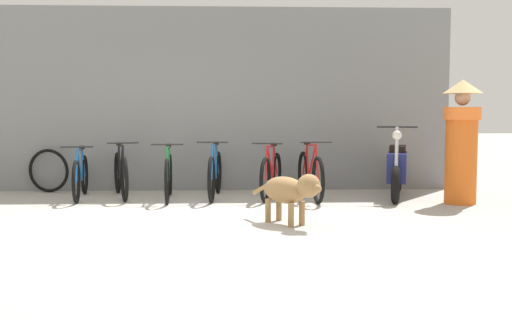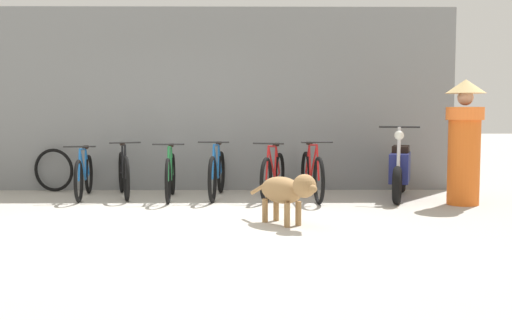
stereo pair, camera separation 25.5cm
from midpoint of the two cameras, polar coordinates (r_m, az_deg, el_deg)
name	(u,v)px [view 1 (the left image)]	position (r m, az deg, el deg)	size (l,w,h in m)	color
ground_plane	(185,222)	(7.20, -7.77, -5.89)	(60.00, 60.00, 0.00)	#ADA89E
shop_wall_back	(198,99)	(10.11, -6.24, 5.75)	(8.43, 0.20, 3.04)	slate
bicycle_0	(81,177)	(9.47, -17.11, -1.52)	(0.46, 1.62, 0.82)	black
bicycle_1	(121,174)	(9.45, -13.50, -1.33)	(0.58, 1.60, 0.87)	black
bicycle_2	(169,176)	(9.05, -9.13, -1.53)	(0.46, 1.63, 0.86)	black
bicycle_3	(215,174)	(9.17, -4.73, -1.37)	(0.46, 1.75, 0.88)	black
bicycle_4	(271,175)	(9.10, 0.66, -1.45)	(0.53, 1.59, 0.86)	black
bicycle_5	(310,175)	(9.05, 4.38, -1.42)	(0.46, 1.78, 0.89)	black
motorcycle	(397,170)	(9.35, 12.53, -0.92)	(0.72, 1.84, 1.10)	black
stray_dog	(290,190)	(6.91, 2.20, -2.91)	(0.79, 0.97, 0.62)	#997247
person_in_robes	(462,138)	(8.94, 18.22, 1.99)	(0.57, 0.57, 1.76)	orange
spare_tire_left	(49,171)	(10.35, -19.82, -0.97)	(0.70, 0.21, 0.71)	black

